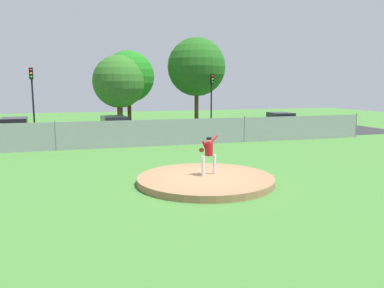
{
  "coord_description": "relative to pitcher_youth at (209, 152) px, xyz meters",
  "views": [
    {
      "loc": [
        -4.74,
        -14.05,
        3.84
      ],
      "look_at": [
        -0.08,
        1.66,
        1.36
      ],
      "focal_mm": 35.38,
      "sensor_mm": 36.0,
      "label": 1
    }
  ],
  "objects": [
    {
      "name": "traffic_light_far",
      "position": [
        6.73,
        18.7,
        2.15
      ],
      "size": [
        0.28,
        0.46,
        4.97
      ],
      "color": "black",
      "rests_on": "ground_plane"
    },
    {
      "name": "baseball",
      "position": [
        -0.22,
        0.6,
        -0.93
      ],
      "size": [
        0.07,
        0.07,
        0.07
      ],
      "primitive_type": "sphere",
      "color": "white",
      "rests_on": "pitchers_mound"
    },
    {
      "name": "parked_car_slate",
      "position": [
        11.56,
        14.6,
        -0.45
      ],
      "size": [
        2.16,
        4.19,
        1.66
      ],
      "color": "slate",
      "rests_on": "ground_plane"
    },
    {
      "name": "asphalt_strip",
      "position": [
        -0.2,
        14.29,
        -1.23
      ],
      "size": [
        44.0,
        7.0,
        0.01
      ],
      "primitive_type": "cube",
      "color": "#2B2B2D",
      "rests_on": "ground_plane"
    },
    {
      "name": "parked_car_burgundy",
      "position": [
        -9.34,
        14.44,
        -0.42
      ],
      "size": [
        2.13,
        4.43,
        1.71
      ],
      "color": "maroon",
      "rests_on": "ground_plane"
    },
    {
      "name": "ground_plane",
      "position": [
        -0.2,
        5.79,
        -1.23
      ],
      "size": [
        80.0,
        80.0,
        0.0
      ],
      "primitive_type": "plane",
      "color": "#427A33"
    },
    {
      "name": "pitchers_mound",
      "position": [
        -0.2,
        -0.21,
        -1.1
      ],
      "size": [
        5.5,
        5.5,
        0.27
      ],
      "primitive_type": "cylinder",
      "color": "#99704C",
      "rests_on": "ground_plane"
    },
    {
      "name": "chainlink_fence",
      "position": [
        -0.2,
        9.79,
        -0.36
      ],
      "size": [
        31.11,
        0.07,
        1.84
      ],
      "color": "gray",
      "rests_on": "ground_plane"
    },
    {
      "name": "traffic_cone_orange",
      "position": [
        8.09,
        13.13,
        -0.97
      ],
      "size": [
        0.4,
        0.4,
        0.55
      ],
      "color": "orange",
      "rests_on": "asphalt_strip"
    },
    {
      "name": "tree_leaning_west",
      "position": [
        6.42,
        22.39,
        4.55
      ],
      "size": [
        5.78,
        5.78,
        8.69
      ],
      "color": "#4C331E",
      "rests_on": "ground_plane"
    },
    {
      "name": "pitcher_youth",
      "position": [
        0.0,
        0.0,
        0.0
      ],
      "size": [
        0.81,
        0.36,
        1.64
      ],
      "color": "silver",
      "rests_on": "pitchers_mound"
    },
    {
      "name": "tree_tall_centre",
      "position": [
        -1.3,
        21.84,
        3.08
      ],
      "size": [
        4.89,
        4.89,
        6.77
      ],
      "color": "#4C331E",
      "rests_on": "ground_plane"
    },
    {
      "name": "tree_bushy_near",
      "position": [
        -0.29,
        22.85,
        3.57
      ],
      "size": [
        4.94,
        4.94,
        7.28
      ],
      "color": "#4C331E",
      "rests_on": "ground_plane"
    },
    {
      "name": "parked_car_silver",
      "position": [
        -2.52,
        14.07,
        -0.42
      ],
      "size": [
        2.19,
        4.78,
        1.69
      ],
      "color": "#B7BABF",
      "rests_on": "ground_plane"
    },
    {
      "name": "traffic_light_near",
      "position": [
        -8.46,
        18.16,
        2.37
      ],
      "size": [
        0.28,
        0.46,
        5.32
      ],
      "color": "black",
      "rests_on": "ground_plane"
    }
  ]
}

